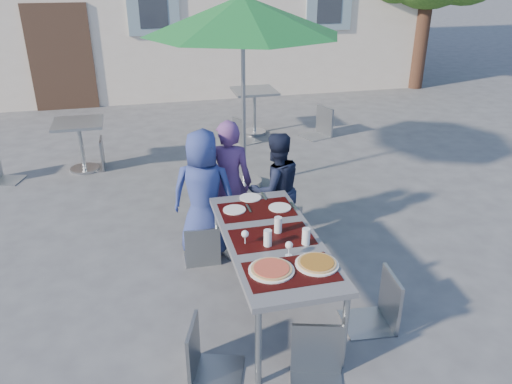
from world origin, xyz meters
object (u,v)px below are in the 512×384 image
object	(u,v)px
pizza_near_left	(271,269)
patio_umbrella	(243,17)
chair_0	(201,222)
bg_chair_r_1	(321,104)
pizza_near_right	(317,263)
chair_2	(279,198)
child_0	(204,194)
child_2	(276,189)
cafe_table_1	(254,102)
bg_chair_l_1	(243,115)
bg_chair_r_0	(93,136)
cafe_table_0	(80,137)
dining_table	(272,243)
chair_5	(320,328)
chair_4	(383,271)
child_1	(229,183)
chair_1	(242,205)
chair_3	(204,321)

from	to	relation	value
pizza_near_left	patio_umbrella	distance (m)	3.67
chair_0	bg_chair_r_1	xyz separation A→B (m)	(2.74, 3.76, 0.12)
pizza_near_right	chair_2	bearing A→B (deg)	84.52
child_0	child_2	world-z (taller)	child_0
chair_2	pizza_near_left	bearing A→B (deg)	-108.72
pizza_near_right	cafe_table_1	xyz separation A→B (m)	(0.88, 5.66, -0.17)
child_2	bg_chair_l_1	distance (m)	3.51
bg_chair_r_0	bg_chair_l_1	size ratio (longest dim) A/B	1.04
cafe_table_0	bg_chair_l_1	bearing A→B (deg)	14.42
dining_table	cafe_table_0	world-z (taller)	cafe_table_0
dining_table	chair_5	world-z (taller)	chair_5
chair_4	patio_umbrella	xyz separation A→B (m)	(-0.48, 3.21, 1.77)
child_0	bg_chair_l_1	world-z (taller)	child_0
chair_2	child_1	bearing A→B (deg)	148.38
patio_umbrella	bg_chair_r_1	xyz separation A→B (m)	(1.87, 1.92, -1.72)
child_2	chair_4	size ratio (longest dim) A/B	1.39
chair_5	bg_chair_r_1	world-z (taller)	bg_chair_r_1
patio_umbrella	cafe_table_0	size ratio (longest dim) A/B	3.32
pizza_near_left	cafe_table_0	xyz separation A→B (m)	(-1.75, 4.49, -0.23)
child_2	patio_umbrella	bearing A→B (deg)	-100.00
cafe_table_0	bg_chair_l_1	size ratio (longest dim) A/B	0.90
chair_2	bg_chair_r_1	size ratio (longest dim) A/B	1.03
child_0	chair_5	bearing A→B (deg)	121.29
pizza_near_left	chair_1	distance (m)	1.57
chair_1	chair_5	xyz separation A→B (m)	(0.13, -2.01, -0.06)
cafe_table_0	chair_2	bearing A→B (deg)	-52.58
chair_5	child_1	bearing A→B (deg)	95.36
child_1	chair_4	xyz separation A→B (m)	(0.98, -1.77, -0.17)
cafe_table_0	cafe_table_1	xyz separation A→B (m)	(3.00, 1.17, 0.05)
chair_2	bg_chair_r_0	world-z (taller)	chair_2
patio_umbrella	cafe_table_1	distance (m)	3.02
cafe_table_0	child_1	bearing A→B (deg)	-56.32
chair_2	child_2	bearing A→B (deg)	88.66
pizza_near_right	patio_umbrella	xyz separation A→B (m)	(0.15, 3.29, 1.55)
chair_0	chair_4	size ratio (longest dim) A/B	0.89
bg_chair_r_0	cafe_table_1	xyz separation A→B (m)	(2.81, 1.13, 0.07)
dining_table	child_2	world-z (taller)	child_2
pizza_near_right	bg_chair_l_1	size ratio (longest dim) A/B	0.40
dining_table	child_2	distance (m)	1.25
chair_4	chair_2	bearing A→B (deg)	108.45
chair_5	bg_chair_r_0	size ratio (longest dim) A/B	1.00
chair_1	patio_umbrella	distance (m)	2.49
child_1	pizza_near_right	bearing A→B (deg)	116.34
pizza_near_left	chair_1	bearing A→B (deg)	86.15
chair_2	chair_4	xyz separation A→B (m)	(0.49, -1.46, -0.07)
chair_1	cafe_table_1	bearing A→B (deg)	74.35
dining_table	chair_5	distance (m)	0.99
pizza_near_right	chair_3	bearing A→B (deg)	-170.69
pizza_near_right	chair_3	world-z (taller)	chair_3
child_0	chair_0	distance (m)	0.32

